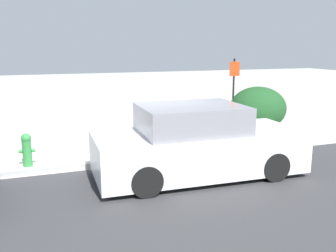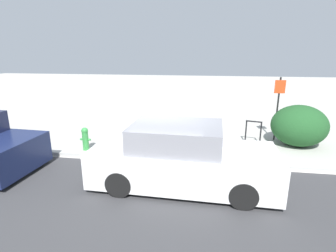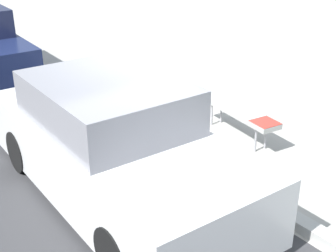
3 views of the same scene
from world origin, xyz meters
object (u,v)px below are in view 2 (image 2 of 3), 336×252
Objects in this scene: bench at (183,136)px; parked_car_near at (182,159)px; bike_rack at (253,130)px; fire_hydrant at (85,138)px; sign_post at (278,103)px.

bench is 0.39× the size of parked_car_near.
bike_rack is at bearing 28.15° from bench.
fire_hydrant reaches higher than bench.
fire_hydrant is 0.17× the size of parked_car_near.
fire_hydrant is at bearing -162.15° from bench.
bike_rack is 0.19× the size of parked_car_near.
parked_car_near is (3.38, -1.88, 0.27)m from fire_hydrant.
parked_car_near is (0.22, -2.47, 0.23)m from bench.
bench is at bearing -156.42° from sign_post.
sign_post is (3.26, 1.42, 0.94)m from bench.
fire_hydrant is (-3.16, -0.59, -0.04)m from bench.
sign_post is 3.01× the size of fire_hydrant.
sign_post is (0.85, 0.51, 0.88)m from bike_rack.
bike_rack is 1.08× the size of fire_hydrant.
bike_rack is at bearing 15.12° from fire_hydrant.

